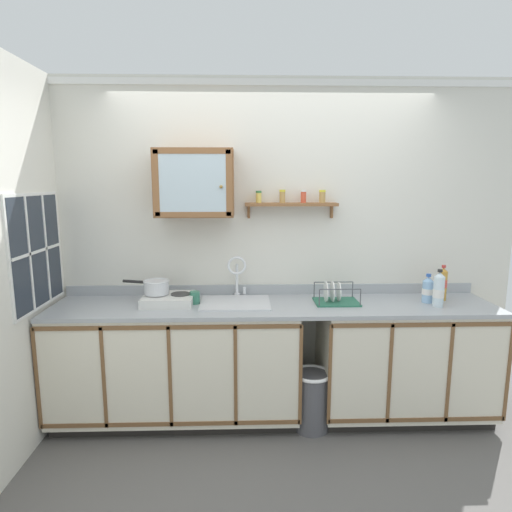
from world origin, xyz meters
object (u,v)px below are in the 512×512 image
(sink, at_px, (235,306))
(trash_bin, at_px, (312,399))
(bottle_water_blue_1, at_px, (428,290))
(wall_cabinet, at_px, (195,183))
(hot_plate_stove, at_px, (168,299))
(mug, at_px, (195,297))
(dish_rack, at_px, (335,298))
(bottle_water_clear_0, at_px, (439,290))
(bottle_juice_amber_2, at_px, (443,284))
(saucepan, at_px, (156,287))

(sink, relative_size, trash_bin, 1.16)
(bottle_water_blue_1, relative_size, wall_cabinet, 0.38)
(sink, bearing_deg, hot_plate_stove, -178.43)
(mug, relative_size, wall_cabinet, 0.19)
(hot_plate_stove, distance_m, dish_rack, 1.26)
(bottle_water_clear_0, distance_m, bottle_juice_amber_2, 0.20)
(wall_cabinet, bearing_deg, trash_bin, -21.13)
(hot_plate_stove, xyz_separation_m, wall_cabinet, (0.20, 0.13, 0.86))
(wall_cabinet, bearing_deg, dish_rack, -7.12)
(sink, height_order, bottle_water_blue_1, sink)
(bottle_juice_amber_2, distance_m, dish_rack, 0.86)
(bottle_water_clear_0, bearing_deg, sink, 174.98)
(mug, distance_m, trash_bin, 1.16)
(hot_plate_stove, distance_m, mug, 0.20)
(sink, relative_size, dish_rack, 1.59)
(saucepan, distance_m, wall_cabinet, 0.83)
(bottle_water_blue_1, bearing_deg, saucepan, 178.95)
(dish_rack, xyz_separation_m, trash_bin, (-0.19, -0.20, -0.72))
(bottle_water_clear_0, bearing_deg, hot_plate_stove, 176.63)
(saucepan, height_order, trash_bin, saucepan)
(wall_cabinet, bearing_deg, mug, -94.08)
(wall_cabinet, distance_m, trash_bin, 1.83)
(bottle_juice_amber_2, relative_size, mug, 2.45)
(saucepan, relative_size, trash_bin, 0.82)
(bottle_water_clear_0, xyz_separation_m, bottle_juice_amber_2, (0.11, 0.17, 0.01))
(saucepan, bearing_deg, dish_rack, -1.16)
(bottle_juice_amber_2, distance_m, trash_bin, 1.35)
(hot_plate_stove, bearing_deg, trash_bin, -10.83)
(hot_plate_stove, relative_size, bottle_water_clear_0, 1.35)
(bottle_water_clear_0, distance_m, bottle_water_blue_1, 0.11)
(saucepan, relative_size, bottle_juice_amber_2, 1.34)
(sink, bearing_deg, bottle_water_blue_1, -1.05)
(bottle_water_clear_0, relative_size, dish_rack, 0.84)
(dish_rack, bearing_deg, sink, 178.75)
(saucepan, xyz_separation_m, mug, (0.29, -0.01, -0.08))
(bottle_water_clear_0, relative_size, bottle_juice_amber_2, 1.01)
(dish_rack, bearing_deg, mug, 179.28)
(saucepan, bearing_deg, bottle_water_clear_0, -3.89)
(bottle_water_clear_0, bearing_deg, bottle_water_blue_1, 108.61)
(bottle_water_clear_0, height_order, bottle_water_blue_1, bottle_water_clear_0)
(hot_plate_stove, distance_m, wall_cabinet, 0.90)
(dish_rack, bearing_deg, bottle_water_clear_0, -8.81)
(sink, bearing_deg, bottle_juice_amber_2, 1.42)
(bottle_juice_amber_2, xyz_separation_m, mug, (-1.92, -0.04, -0.08))
(hot_plate_stove, height_order, mug, mug)
(sink, xyz_separation_m, bottle_juice_amber_2, (1.61, 0.04, 0.15))
(bottle_water_clear_0, distance_m, wall_cabinet, 1.97)
(bottle_water_blue_1, relative_size, trash_bin, 0.49)
(dish_rack, xyz_separation_m, wall_cabinet, (-1.06, 0.13, 0.86))
(sink, relative_size, mug, 4.67)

